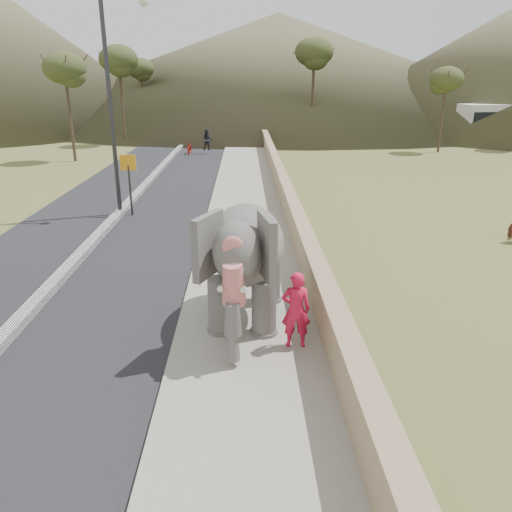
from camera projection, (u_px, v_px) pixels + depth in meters
The scene contains 12 objects.
ground at pixel (247, 374), 9.21m from camera, with size 160.00×160.00×0.00m, color olive.
road at pixel (111, 225), 18.51m from camera, with size 7.00×120.00×0.03m, color black.
median at pixel (111, 222), 18.48m from camera, with size 0.35×120.00×0.22m, color black.
walkway at pixel (245, 223), 18.60m from camera, with size 3.00×120.00×0.15m, color #9E9687.
parapet at pixel (290, 210), 18.48m from camera, with size 0.30×120.00×1.10m, color tan.
lamppost at pixel (117, 86), 18.33m from camera, with size 1.76×0.36×8.00m.
signboard at pixel (129, 174), 19.29m from camera, with size 0.60×0.08×2.40m.
distant_car at pixel (480, 134), 42.36m from camera, with size 1.70×4.23×1.44m, color silver.
hill_far at pixel (278, 65), 72.88m from camera, with size 80.00×80.00×14.00m, color brown.
elephant_and_man at pixel (247, 260), 10.73m from camera, with size 2.35×3.81×2.63m.
motorcyclist at pixel (196, 145), 35.69m from camera, with size 1.99×1.83×1.75m.
trees at pixel (288, 99), 38.11m from camera, with size 47.68×45.09×8.74m.
Camera 1 is at (-0.03, -7.95, 5.15)m, focal length 35.00 mm.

